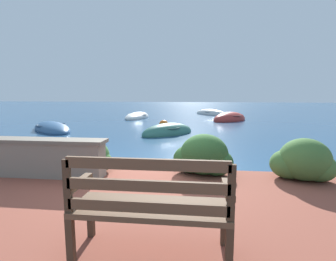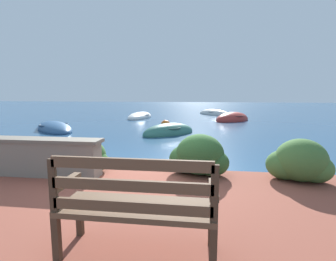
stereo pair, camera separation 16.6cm
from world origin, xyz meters
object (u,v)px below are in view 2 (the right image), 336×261
Objects in this scene: rowboat_outer at (140,117)px; mooring_buoy at (166,125)px; rowboat_nearest at (169,133)px; park_bench at (136,204)px; rowboat_distant at (215,114)px; rowboat_mid at (54,129)px; rowboat_far at (232,120)px.

mooring_buoy is at bearing -144.76° from rowboat_outer.
rowboat_nearest is at bearing -78.78° from mooring_buoy.
mooring_buoy is at bearing -123.08° from rowboat_nearest.
rowboat_distant is (1.37, 17.37, -0.64)m from park_bench.
rowboat_mid reaches higher than mooring_buoy.
park_bench is at bearing -160.63° from rowboat_outer.
park_bench is 0.58× the size of rowboat_nearest.
rowboat_outer is 6.32× the size of mooring_buoy.
rowboat_distant is 5.69× the size of mooring_buoy.
mooring_buoy is (-3.50, -3.01, 0.00)m from rowboat_far.
rowboat_outer reaches higher than rowboat_mid.
park_bench is 2.70× the size of mooring_buoy.
rowboat_distant reaches higher than rowboat_outer.
mooring_buoy is (4.70, 1.89, 0.02)m from rowboat_mid.
rowboat_nearest is at bearing 102.40° from park_bench.
rowboat_far reaches higher than rowboat_distant.
rowboat_outer is at bearing 119.58° from mooring_buoy.
mooring_buoy is (-1.27, 10.48, -0.62)m from park_bench.
rowboat_far reaches higher than rowboat_nearest.
rowboat_distant is (-0.87, 3.87, -0.02)m from rowboat_far.
mooring_buoy is at bearing 117.10° from rowboat_distant.
park_bench reaches higher than rowboat_far.
park_bench is at bearing 133.54° from rowboat_distant.
mooring_buoy is at bearing 67.67° from rowboat_mid.
rowboat_nearest is 0.85× the size of rowboat_far.
rowboat_outer is (-2.74, 6.38, -0.01)m from rowboat_nearest.
rowboat_nearest is 0.73× the size of rowboat_outer.
park_bench is 0.47× the size of rowboat_distant.
rowboat_mid is 9.55m from rowboat_far.
rowboat_distant is (4.90, 2.89, 0.00)m from rowboat_outer.
park_bench is 8.16m from rowboat_nearest.
park_bench is 14.91m from rowboat_outer.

